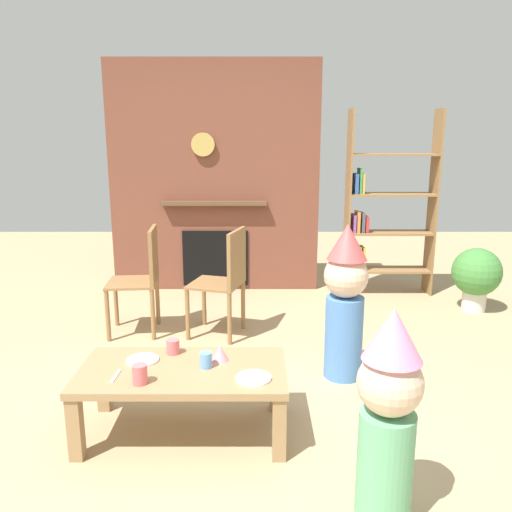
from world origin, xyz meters
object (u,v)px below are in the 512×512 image
at_px(bookshelf, 381,213).
at_px(dining_chair_left, 141,274).
at_px(paper_cup_near_right, 171,347).
at_px(paper_plate_front, 141,360).
at_px(child_in_pink, 344,298).
at_px(birthday_cake_slice, 218,353).
at_px(potted_plant_tall, 475,274).
at_px(coffee_table, 182,378).
at_px(paper_cup_center, 204,360).
at_px(child_with_cone_hat, 386,414).
at_px(paper_cup_near_left, 138,374).
at_px(paper_plate_rear, 252,378).
at_px(dining_chair_middle, 225,276).

xyz_separation_m(bookshelf, dining_chair_left, (-2.25, -1.15, -0.35)).
relative_size(paper_cup_near_right, dining_chair_left, 0.10).
distance_m(paper_plate_front, child_in_pink, 1.39).
xyz_separation_m(bookshelf, paper_cup_near_right, (-1.79, -2.47, -0.43)).
height_order(birthday_cake_slice, potted_plant_tall, potted_plant_tall).
bearing_deg(coffee_table, child_in_pink, 34.77).
xyz_separation_m(paper_cup_center, dining_chair_left, (-0.67, 1.51, 0.08)).
xyz_separation_m(dining_chair_left, potted_plant_tall, (3.03, 0.56, -0.16)).
bearing_deg(birthday_cake_slice, child_with_cone_hat, -46.82).
relative_size(bookshelf, child_with_cone_hat, 1.96).
distance_m(paper_cup_near_left, paper_cup_near_right, 0.39).
relative_size(paper_cup_near_left, dining_chair_left, 0.11).
relative_size(bookshelf, paper_plate_front, 10.47).
xyz_separation_m(paper_cup_near_right, child_with_cone_hat, (1.02, -0.89, 0.08)).
bearing_deg(child_in_pink, birthday_cake_slice, 1.72).
relative_size(paper_cup_near_left, paper_cup_center, 1.18).
xyz_separation_m(bookshelf, paper_cup_center, (-1.58, -2.65, -0.43)).
bearing_deg(potted_plant_tall, paper_plate_rear, -133.57).
bearing_deg(child_in_pink, dining_chair_middle, -76.40).
bearing_deg(bookshelf, paper_cup_near_left, -123.81).
distance_m(child_with_cone_hat, potted_plant_tall, 3.18).
relative_size(coffee_table, child_with_cone_hat, 1.16).
bearing_deg(dining_chair_left, coffee_table, 104.88).
relative_size(birthday_cake_slice, potted_plant_tall, 0.16).
xyz_separation_m(bookshelf, paper_plate_front, (-1.95, -2.57, -0.47)).
distance_m(paper_cup_near_left, child_with_cone_hat, 1.25).
bearing_deg(potted_plant_tall, paper_cup_center, -138.79).
bearing_deg(child_with_cone_hat, dining_chair_left, -19.87).
bearing_deg(paper_cup_near_left, dining_chair_middle, 77.89).
xyz_separation_m(paper_plate_front, birthday_cake_slice, (0.44, 0.01, 0.04)).
bearing_deg(paper_cup_near_left, paper_plate_rear, 4.88).
distance_m(bookshelf, paper_cup_near_left, 3.45).
relative_size(bookshelf, coffee_table, 1.68).
bearing_deg(paper_cup_center, paper_cup_near_left, -149.36).
bearing_deg(paper_cup_center, bookshelf, 59.16).
distance_m(coffee_table, dining_chair_left, 1.62).
distance_m(paper_plate_front, birthday_cake_slice, 0.44).
height_order(paper_cup_near_left, dining_chair_left, dining_chair_left).
relative_size(coffee_table, paper_cup_near_right, 13.17).
xyz_separation_m(coffee_table, paper_cup_near_right, (-0.08, 0.19, 0.10)).
relative_size(paper_cup_near_right, paper_cup_center, 0.98).
bearing_deg(child_in_pink, paper_plate_front, -8.88).
xyz_separation_m(coffee_table, paper_plate_rear, (0.39, -0.13, 0.07)).
height_order(coffee_table, child_in_pink, child_in_pink).
distance_m(paper_cup_center, dining_chair_left, 1.65).
xyz_separation_m(coffee_table, child_in_pink, (1.00, 0.69, 0.24)).
xyz_separation_m(paper_plate_rear, birthday_cake_slice, (-0.19, 0.23, 0.04)).
distance_m(paper_cup_near_left, paper_plate_rear, 0.58).
xyz_separation_m(paper_plate_front, child_with_cone_hat, (1.18, -0.78, 0.12)).
xyz_separation_m(paper_cup_near_left, dining_chair_left, (-0.35, 1.70, 0.07)).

